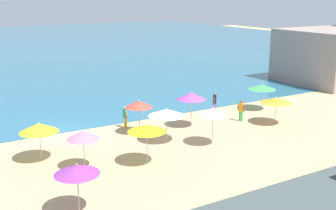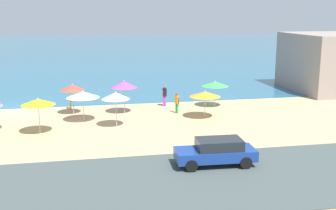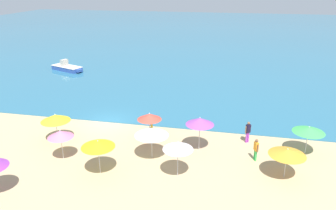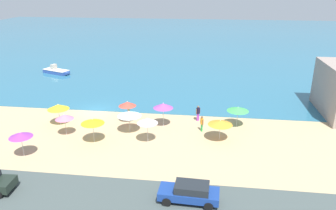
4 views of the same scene
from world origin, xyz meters
name	(u,v)px [view 1 (image 1 of 4)]	position (x,y,z in m)	size (l,w,h in m)	color
ground_plane	(62,133)	(0.00, 0.00, 0.00)	(160.00, 160.00, 0.00)	tan
beach_umbrella_0	(139,104)	(4.77, -2.89, 2.19)	(1.93, 1.93, 2.50)	#B2B2B7
beach_umbrella_2	(166,112)	(5.58, -5.33, 2.05)	(2.46, 2.46, 2.35)	#B2B2B7
beach_umbrella_3	(39,128)	(-2.56, -4.34, 2.04)	(2.32, 2.32, 2.38)	#B2B2B7
beach_umbrella_5	(191,96)	(8.82, -3.42, 2.38)	(2.15, 2.15, 2.72)	#B2B2B7
beach_umbrella_6	(262,87)	(16.74, -2.42, 1.99)	(2.32, 2.32, 2.26)	#B2B2B7
beach_umbrella_7	(83,135)	(-0.74, -6.85, 2.01)	(1.86, 1.86, 2.32)	#B2B2B7
beach_umbrella_8	(213,112)	(7.87, -7.38, 2.28)	(2.00, 2.00, 2.59)	#B2B2B7
beach_umbrella_10	(77,170)	(-2.68, -11.55, 2.11)	(2.06, 2.06, 2.39)	#B2B2B7
beach_umbrella_11	(276,100)	(14.81, -6.04, 1.88)	(2.40, 2.40, 2.15)	#B2B2B7
beach_umbrella_14	(147,128)	(2.66, -8.08, 2.20)	(2.25, 2.25, 2.47)	#B2B2B7
bather_1	(215,102)	(12.48, -1.42, 1.02)	(0.46, 0.40, 1.80)	purple
bather_3	(241,109)	(13.00, -4.18, 0.95)	(0.34, 0.53, 1.70)	green
bather_4	(125,116)	(4.48, -1.16, 0.93)	(0.23, 0.57, 1.66)	gold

